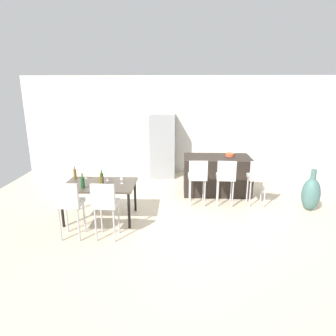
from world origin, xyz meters
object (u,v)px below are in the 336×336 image
at_px(dining_chair_near, 69,201).
at_px(bar_chair_left, 198,175).
at_px(wine_bottle_inner, 102,179).
at_px(potted_plant, 244,167).
at_px(refrigerator, 163,146).
at_px(fruit_bowl, 230,155).
at_px(kitchen_island, 217,175).
at_px(dining_table, 100,187).
at_px(floor_vase, 311,194).
at_px(wine_bottle_corner, 83,182).
at_px(wine_bottle_middle, 75,174).
at_px(wine_bottle_right, 101,184).
at_px(bar_chair_right, 258,176).
at_px(wine_glass_left, 107,175).
at_px(dining_chair_far, 105,202).
at_px(bar_chair_middle, 226,176).
at_px(wine_glass_far, 86,173).
at_px(wine_glass_near, 122,177).

bearing_deg(dining_chair_near, bar_chair_left, 34.75).
xyz_separation_m(wine_bottle_inner, potted_plant, (3.43, 3.05, -0.56)).
bearing_deg(refrigerator, fruit_bowl, -36.14).
relative_size(kitchen_island, refrigerator, 0.88).
xyz_separation_m(dining_table, floor_vase, (4.40, 0.58, -0.31)).
bearing_deg(fruit_bowl, wine_bottle_corner, -147.41).
height_order(wine_bottle_inner, wine_bottle_middle, wine_bottle_inner).
xyz_separation_m(wine_bottle_corner, wine_bottle_right, (0.38, -0.13, 0.02)).
relative_size(bar_chair_right, wine_glass_left, 6.03).
distance_m(bar_chair_right, dining_chair_near, 3.94).
bearing_deg(dining_chair_far, bar_chair_right, 27.98).
bearing_deg(floor_vase, wine_bottle_inner, -171.30).
distance_m(wine_bottle_right, fruit_bowl, 3.41).
height_order(kitchen_island, wine_bottle_corner, wine_bottle_corner).
height_order(kitchen_island, wine_bottle_right, wine_bottle_right).
relative_size(wine_bottle_inner, wine_bottle_middle, 1.16).
relative_size(bar_chair_middle, dining_chair_near, 1.00).
bearing_deg(kitchen_island, bar_chair_right, -46.64).
bearing_deg(wine_glass_left, dining_chair_far, -78.61).
bearing_deg(kitchen_island, refrigerator, 136.07).
bearing_deg(bar_chair_right, wine_bottle_inner, -165.18).
relative_size(bar_chair_middle, dining_chair_far, 1.00).
bearing_deg(wine_glass_far, wine_glass_left, -15.15).
xyz_separation_m(dining_table, wine_glass_near, (0.43, 0.03, 0.19)).
height_order(wine_glass_near, potted_plant, wine_glass_near).
distance_m(kitchen_island, wine_glass_near, 2.64).
bearing_deg(wine_bottle_inner, bar_chair_right, 14.82).
xyz_separation_m(wine_bottle_corner, floor_vase, (4.64, 0.84, -0.48)).
height_order(refrigerator, floor_vase, refrigerator).
xyz_separation_m(dining_table, wine_bottle_right, (0.14, -0.39, 0.20)).
bearing_deg(wine_bottle_middle, wine_glass_near, -14.64).
xyz_separation_m(wine_bottle_inner, fruit_bowl, (2.76, 1.79, 0.09)).
distance_m(wine_glass_left, floor_vase, 4.34).
xyz_separation_m(wine_glass_far, floor_vase, (4.78, 0.23, -0.49)).
height_order(bar_chair_left, potted_plant, bar_chair_left).
xyz_separation_m(wine_glass_near, floor_vase, (3.97, 0.55, -0.49)).
relative_size(bar_chair_left, wine_bottle_inner, 3.39).
bearing_deg(bar_chair_middle, wine_bottle_inner, -161.33).
xyz_separation_m(refrigerator, potted_plant, (2.41, -0.01, -0.61)).
xyz_separation_m(dining_chair_far, wine_bottle_corner, (-0.55, 0.55, 0.15)).
height_order(bar_chair_right, floor_vase, bar_chair_right).
xyz_separation_m(fruit_bowl, potted_plant, (0.67, 1.26, -0.65)).
bearing_deg(wine_glass_left, potted_plant, 39.00).
distance_m(bar_chair_middle, dining_chair_far, 2.79).
xyz_separation_m(bar_chair_middle, wine_glass_left, (-2.50, -0.56, 0.17)).
relative_size(bar_chair_middle, fruit_bowl, 4.72).
distance_m(fruit_bowl, potted_plant, 1.57).
xyz_separation_m(bar_chair_right, wine_glass_left, (-3.20, -0.55, 0.17)).
relative_size(kitchen_island, wine_glass_near, 9.34).
relative_size(bar_chair_right, dining_table, 0.76).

